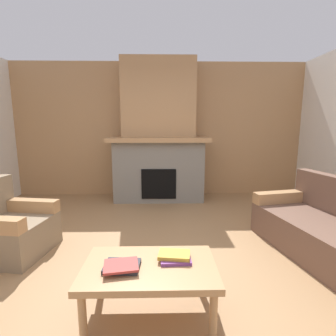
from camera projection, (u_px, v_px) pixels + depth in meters
The scene contains 8 objects.
ground at pixel (156, 272), 2.56m from camera, with size 9.00×9.00×0.00m, color #9E754C.
wall_back_wood_panel at pixel (159, 130), 5.29m from camera, with size 6.00×0.12×2.70m, color tan.
fireplace at pixel (159, 140), 4.95m from camera, with size 1.90×0.82×2.70m.
couch at pixel (335, 234), 2.78m from camera, with size 1.18×1.93×0.85m.
armchair at pixel (8, 229), 2.89m from camera, with size 0.86×0.86×0.85m.
coffee_table at pixel (150, 272), 1.91m from camera, with size 1.00×0.60×0.43m.
book_stack_near_edge at pixel (122, 266), 1.85m from camera, with size 0.27×0.25×0.05m.
book_stack_center at pixel (175, 257), 1.97m from camera, with size 0.26×0.20×0.05m.
Camera 1 is at (0.07, -2.35, 1.47)m, focal length 27.13 mm.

